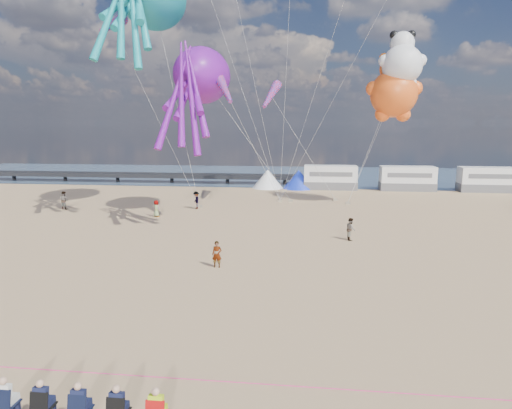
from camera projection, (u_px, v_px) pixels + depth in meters
name	position (u px, v px, depth m)	size (l,w,h in m)	color
ground	(229.00, 317.00, 19.75)	(120.00, 120.00, 0.00)	tan
water	(288.00, 175.00, 73.53)	(120.00, 120.00, 0.00)	#3D5875
pier	(91.00, 174.00, 65.81)	(60.00, 3.00, 0.50)	black
motorhome_0	(330.00, 177.00, 57.91)	(6.60, 2.50, 3.00)	silver
motorhome_1	(407.00, 178.00, 56.82)	(6.60, 2.50, 3.00)	silver
motorhome_2	(487.00, 179.00, 55.73)	(6.60, 2.50, 3.00)	silver
tent_white	(268.00, 179.00, 58.88)	(4.00, 4.00, 2.40)	white
tent_blue	(299.00, 179.00, 58.42)	(4.00, 4.00, 2.40)	#1933CC
spectator_row	(81.00, 402.00, 12.65)	(6.10, 0.90, 1.30)	black
rope_line	(202.00, 380.00, 14.86)	(0.03, 0.03, 34.00)	#F2338C
standing_person	(217.00, 254.00, 26.44)	(0.57, 0.37, 1.55)	tan
beachgoer_0	(156.00, 208.00, 40.85)	(0.54, 0.36, 1.49)	#7F6659
beachgoer_1	(64.00, 200.00, 44.36)	(0.86, 0.56, 1.77)	#7F6659
beachgoer_2	(196.00, 200.00, 44.58)	(0.84, 0.65, 1.72)	#7F6659
beachgoer_7	(351.00, 229.00, 32.67)	(0.79, 0.51, 1.61)	#7F6659
sandbag_a	(199.00, 207.00, 45.27)	(0.50, 0.35, 0.22)	gray
sandbag_b	(291.00, 201.00, 48.72)	(0.50, 0.35, 0.22)	gray
sandbag_c	(348.00, 203.00, 47.24)	(0.50, 0.35, 0.22)	gray
sandbag_d	(335.00, 200.00, 49.27)	(0.50, 0.35, 0.22)	gray
sandbag_e	(280.00, 201.00, 48.72)	(0.50, 0.35, 0.22)	gray
kite_octopus_purple	(202.00, 76.00, 39.16)	(4.23, 9.87, 11.28)	#711296
kite_panda	(402.00, 65.00, 42.51)	(4.51, 4.25, 6.37)	white
kite_teddy_orange	(394.00, 94.00, 43.61)	(5.45, 5.13, 7.70)	#F95E1B
windsock_left	(113.00, 25.00, 39.84)	(1.10, 6.11, 6.11)	red
windsock_mid	(271.00, 95.00, 45.33)	(1.00, 5.70, 5.70)	red
windsock_right	(224.00, 88.00, 36.16)	(0.90, 4.87, 4.87)	red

